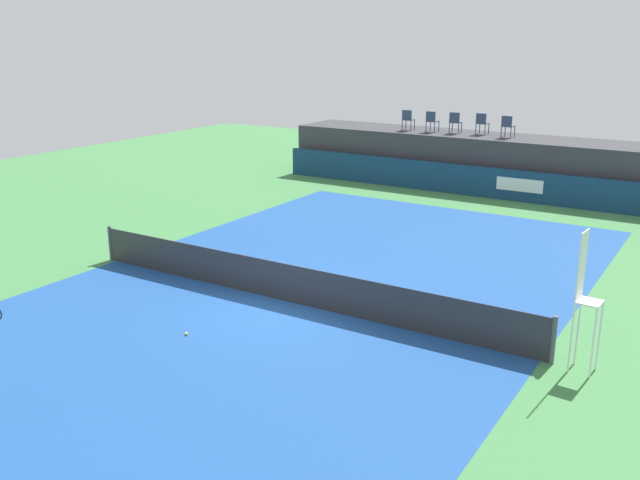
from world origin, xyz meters
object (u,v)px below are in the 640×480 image
net_post_near (110,243)px  tennis_ball (186,334)px  spectator_chair_far_left (408,119)px  spectator_chair_right (482,123)px  spectator_chair_left (432,121)px  spectator_chair_far_right (508,126)px  umpire_chair (584,292)px  spectator_chair_center (455,122)px  net_post_far (553,340)px

net_post_near → tennis_ball: (5.41, -2.79, -0.46)m
spectator_chair_far_left → spectator_chair_right: bearing=7.9°
net_post_near → tennis_ball: size_ratio=14.71×
spectator_chair_left → spectator_chair_right: same height
spectator_chair_far_left → spectator_chair_right: same height
spectator_chair_far_right → umpire_chair: bearing=-67.4°
tennis_ball → spectator_chair_left: bearing=96.6°
spectator_chair_far_left → umpire_chair: size_ratio=0.32×
umpire_chair → spectator_chair_center: bearing=119.4°
net_post_far → spectator_chair_left: bearing=121.2°
spectator_chair_far_right → tennis_ball: bearing=-93.9°
spectator_chair_far_left → net_post_far: size_ratio=0.89×
spectator_chair_far_left → umpire_chair: 18.37m
spectator_chair_center → net_post_far: (8.07, -15.13, -2.19)m
spectator_chair_center → umpire_chair: bearing=-60.6°
net_post_near → net_post_far: size_ratio=1.00×
spectator_chair_right → spectator_chair_far_right: (1.21, -0.38, 0.00)m
spectator_chair_right → tennis_ball: 18.38m
spectator_chair_far_left → spectator_chair_left: bearing=1.4°
spectator_chair_far_right → net_post_near: bearing=-113.8°
spectator_chair_far_left → umpire_chair: (10.64, -14.94, -1.11)m
spectator_chair_right → net_post_near: 16.46m
spectator_chair_far_right → net_post_far: 16.23m
spectator_chair_right → umpire_chair: size_ratio=0.32×
spectator_chair_left → spectator_chair_right: (2.07, 0.42, 0.00)m
net_post_far → net_post_near: bearing=180.0°
spectator_chair_right → tennis_ball: spectator_chair_right is taller
spectator_chair_center → umpire_chair: 17.41m
spectator_chair_left → net_post_near: size_ratio=0.89×
umpire_chair → net_post_far: 1.18m
spectator_chair_right → tennis_ball: size_ratio=13.06×
net_post_near → net_post_far: (12.40, 0.00, 0.00)m
spectator_chair_center → tennis_ball: spectator_chair_center is taller
spectator_chair_right → net_post_far: spectator_chair_right is taller
umpire_chair → tennis_ball: (-7.46, -2.80, -1.55)m
spectator_chair_center → tennis_ball: 18.16m
spectator_chair_far_right → net_post_near: size_ratio=0.89×
spectator_chair_center → spectator_chair_far_right: bearing=-3.2°
net_post_far → spectator_chair_right: bearing=114.4°
tennis_ball → spectator_chair_right: bearing=90.0°
umpire_chair → net_post_far: bearing=-179.0°
spectator_chair_left → umpire_chair: 17.77m
spectator_chair_far_left → tennis_ball: bearing=-79.8°
net_post_near → tennis_ball: 6.10m
spectator_chair_right → spectator_chair_center: bearing=-166.8°
spectator_chair_right → net_post_near: spectator_chair_right is taller
spectator_chair_far_right → net_post_far: spectator_chair_far_right is taller
net_post_near → tennis_ball: bearing=-27.3°
umpire_chair → net_post_far: (-0.47, -0.01, -1.09)m
spectator_chair_far_left → spectator_chair_center: bearing=5.1°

